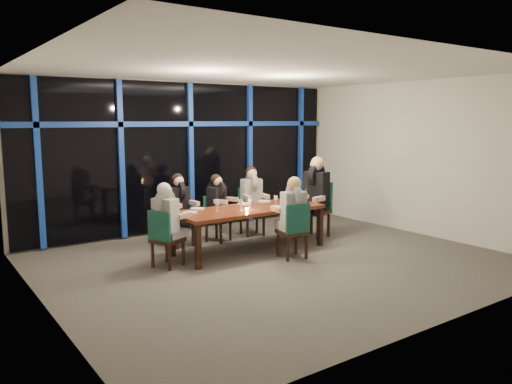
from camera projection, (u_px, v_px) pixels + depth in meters
room at (278, 134)px, 7.68m from camera, size 7.04×7.00×3.02m
window_wall at (190, 154)px, 10.12m from camera, size 6.86×0.43×2.94m
dining_table at (249, 212)px, 8.52m from camera, size 2.60×1.00×0.75m
chair_far_left at (177, 218)px, 8.93m from camera, size 0.45×0.45×0.89m
chair_far_mid at (215, 216)px, 9.26m from camera, size 0.52×0.52×0.86m
chair_far_right at (251, 208)px, 9.80m from camera, size 0.51×0.51×0.92m
chair_end_left at (164, 236)px, 7.56m from camera, size 0.55×0.55×0.89m
chair_end_right at (317, 206)px, 9.61m from camera, size 0.61×0.61×1.06m
chair_near_mid at (295, 228)px, 8.04m from camera, size 0.50×0.50×0.92m
diner_far_left at (179, 199)px, 8.82m from camera, size 0.46×0.57×0.87m
diner_far_mid at (218, 198)px, 9.18m from camera, size 0.54×0.59×0.83m
diner_far_right at (252, 191)px, 9.68m from camera, size 0.51×0.61×0.90m
diner_end_left at (167, 212)px, 7.57m from camera, size 0.61×0.56×0.87m
diner_end_right at (315, 185)px, 9.48m from camera, size 0.72×0.62×1.03m
diner_near_mid at (293, 205)px, 8.06m from camera, size 0.50×0.61×0.89m
plate_far_left at (197, 209)px, 8.41m from camera, size 0.24×0.24×0.01m
plate_far_mid at (244, 204)px, 8.90m from camera, size 0.24×0.24×0.01m
plate_far_right at (264, 201)px, 9.18m from camera, size 0.24×0.24×0.01m
plate_end_left at (190, 212)px, 8.07m from camera, size 0.24×0.24×0.01m
plate_end_right at (299, 202)px, 9.08m from camera, size 0.24×0.24×0.01m
plate_near_mid at (277, 207)px, 8.58m from camera, size 0.24×0.24×0.01m
wine_bottle at (307, 196)px, 8.96m from camera, size 0.08×0.08×0.36m
water_pitcher at (293, 200)px, 8.70m from camera, size 0.12×0.11×0.19m
tea_light at (247, 209)px, 8.33m from camera, size 0.05×0.05×0.03m
wine_glass_a at (241, 203)px, 8.26m from camera, size 0.07×0.07×0.18m
wine_glass_b at (250, 201)px, 8.53m from camera, size 0.06×0.06×0.16m
wine_glass_c at (276, 198)px, 8.72m from camera, size 0.07×0.07×0.18m
wine_glass_d at (217, 204)px, 8.18m from camera, size 0.07×0.07×0.18m
wine_glass_e at (287, 194)px, 9.18m from camera, size 0.07×0.07×0.18m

